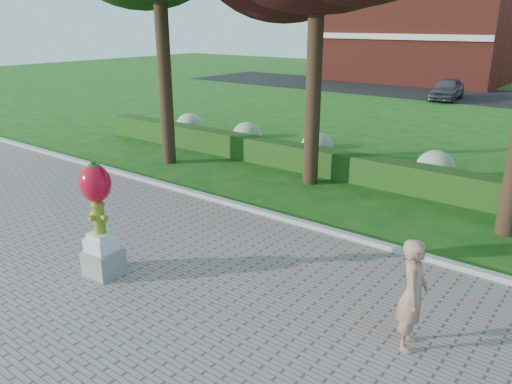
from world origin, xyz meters
TOP-DOWN VIEW (x-y plane):
  - ground at (0.00, 0.00)m, footprint 100.00×100.00m
  - curb at (0.00, 3.00)m, footprint 40.00×0.18m
  - lawn_hedge at (0.00, 7.00)m, footprint 24.00×0.70m
  - hydrangea_row at (0.57, 8.00)m, footprint 20.10×1.10m
  - building_left at (-10.00, 34.00)m, footprint 14.00×8.00m
  - hydrant_sculpture at (-2.04, -1.28)m, footprint 0.64×0.64m
  - woman at (3.35, 0.09)m, footprint 0.55×0.70m
  - parked_car at (-4.17, 25.18)m, footprint 1.86×3.91m

SIDE VIEW (x-z plane):
  - ground at x=0.00m, z-range 0.00..0.00m
  - curb at x=0.00m, z-range 0.00..0.15m
  - lawn_hedge at x=0.00m, z-range 0.00..0.80m
  - hydrangea_row at x=0.57m, z-range 0.06..1.04m
  - parked_car at x=-4.17m, z-range 0.02..1.31m
  - woman at x=3.35m, z-range 0.04..1.73m
  - hydrant_sculpture at x=-2.04m, z-range 0.10..2.31m
  - building_left at x=-10.00m, z-range 0.00..7.00m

